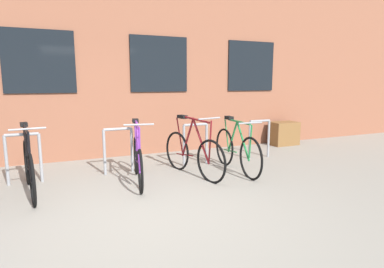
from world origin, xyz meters
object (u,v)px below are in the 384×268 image
(bicycle_green, at_px, (236,150))
(planter_box, at_px, (284,133))
(bicycle_maroon, at_px, (193,153))
(bicycle_purple, at_px, (138,159))
(bicycle_black, at_px, (29,167))

(bicycle_green, relative_size, planter_box, 2.51)
(bicycle_green, xyz_separation_m, bicycle_maroon, (-0.84, 0.07, 0.00))
(bicycle_maroon, bearing_deg, bicycle_green, -4.68)
(bicycle_purple, bearing_deg, bicycle_maroon, -1.08)
(bicycle_green, bearing_deg, planter_box, 34.23)
(bicycle_maroon, relative_size, planter_box, 2.41)
(planter_box, bearing_deg, bicycle_green, -145.77)
(bicycle_green, bearing_deg, bicycle_purple, 177.24)
(bicycle_black, distance_m, bicycle_purple, 1.60)
(bicycle_green, relative_size, bicycle_purple, 1.04)
(bicycle_green, distance_m, bicycle_purple, 1.82)
(planter_box, bearing_deg, bicycle_maroon, -154.19)
(bicycle_green, distance_m, bicycle_maroon, 0.84)
(bicycle_purple, height_order, bicycle_maroon, bicycle_maroon)
(bicycle_black, height_order, bicycle_maroon, bicycle_maroon)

